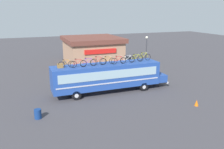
% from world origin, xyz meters
% --- Properties ---
extents(ground_plane, '(120.00, 120.00, 0.00)m').
position_xyz_m(ground_plane, '(0.00, 0.00, 0.00)').
color(ground_plane, '#423F44').
extents(bus, '(13.10, 2.59, 3.16)m').
position_xyz_m(bus, '(0.20, -0.00, 1.86)').
color(bus, '#23479E').
rests_on(bus, ground).
extents(luggage_bag_1, '(0.56, 0.54, 0.39)m').
position_xyz_m(luggage_bag_1, '(-4.88, 0.17, 3.35)').
color(luggage_bag_1, olive).
rests_on(luggage_bag_1, bus).
extents(rooftop_bicycle_1, '(1.67, 0.44, 0.88)m').
position_xyz_m(rooftop_bicycle_1, '(-4.29, -0.08, 3.52)').
color(rooftop_bicycle_1, black).
rests_on(rooftop_bicycle_1, bus).
extents(rooftop_bicycle_2, '(1.71, 0.44, 0.91)m').
position_xyz_m(rooftop_bicycle_2, '(-3.13, -0.34, 3.53)').
color(rooftop_bicycle_2, black).
rests_on(rooftop_bicycle_2, bus).
extents(rooftop_bicycle_3, '(1.71, 0.44, 0.90)m').
position_xyz_m(rooftop_bicycle_3, '(-2.06, -0.19, 3.53)').
color(rooftop_bicycle_3, black).
rests_on(rooftop_bicycle_3, bus).
extents(rooftop_bicycle_4, '(1.69, 0.44, 0.97)m').
position_xyz_m(rooftop_bicycle_4, '(-0.96, -0.17, 3.56)').
color(rooftop_bicycle_4, black).
rests_on(rooftop_bicycle_4, bus).
extents(rooftop_bicycle_5, '(1.64, 0.44, 0.89)m').
position_xyz_m(rooftop_bicycle_5, '(0.11, -0.12, 3.53)').
color(rooftop_bicycle_5, black).
rests_on(rooftop_bicycle_5, bus).
extents(rooftop_bicycle_6, '(1.70, 0.44, 0.91)m').
position_xyz_m(rooftop_bicycle_6, '(1.26, -0.36, 3.53)').
color(rooftop_bicycle_6, black).
rests_on(rooftop_bicycle_6, bus).
extents(rooftop_bicycle_7, '(1.68, 0.44, 0.87)m').
position_xyz_m(rooftop_bicycle_7, '(2.38, -0.25, 3.52)').
color(rooftop_bicycle_7, black).
rests_on(rooftop_bicycle_7, bus).
extents(rooftop_bicycle_8, '(1.76, 0.44, 0.90)m').
position_xyz_m(rooftop_bicycle_8, '(3.48, -0.12, 3.53)').
color(rooftop_bicycle_8, black).
rests_on(rooftop_bicycle_8, bus).
extents(rooftop_bicycle_9, '(1.77, 0.44, 0.97)m').
position_xyz_m(rooftop_bicycle_9, '(4.61, 0.20, 3.56)').
color(rooftop_bicycle_9, black).
rests_on(rooftop_bicycle_9, bus).
extents(roadside_building, '(9.18, 9.54, 4.34)m').
position_xyz_m(roadside_building, '(2.98, 15.31, 2.22)').
color(roadside_building, tan).
rests_on(roadside_building, ground).
extents(trash_bin, '(0.58, 0.58, 0.82)m').
position_xyz_m(trash_bin, '(-7.59, -4.11, 0.41)').
color(trash_bin, navy).
rests_on(trash_bin, ground).
extents(traffic_cone, '(0.37, 0.37, 0.59)m').
position_xyz_m(traffic_cone, '(6.59, -6.73, 0.30)').
color(traffic_cone, orange).
rests_on(traffic_cone, ground).
extents(street_lamp, '(0.36, 0.36, 5.29)m').
position_xyz_m(street_lamp, '(7.88, 5.42, 3.33)').
color(street_lamp, '#38383D').
rests_on(street_lamp, ground).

